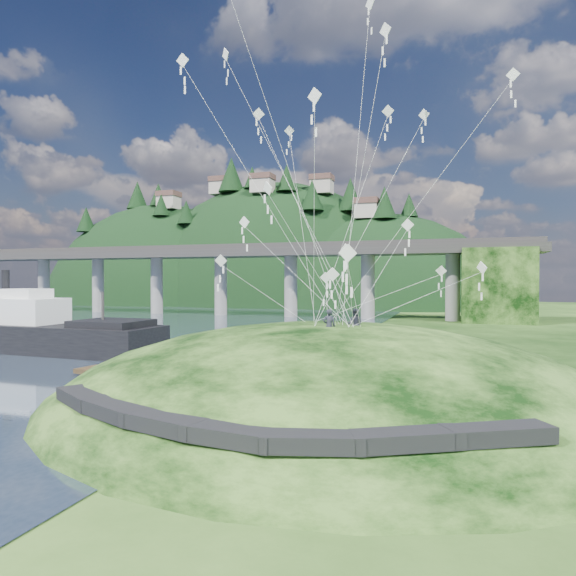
% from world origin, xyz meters
% --- Properties ---
extents(ground, '(320.00, 320.00, 0.00)m').
position_xyz_m(ground, '(0.00, 0.00, 0.00)').
color(ground, black).
rests_on(ground, ground).
extents(grass_hill, '(36.00, 32.00, 13.00)m').
position_xyz_m(grass_hill, '(8.00, 2.00, -1.50)').
color(grass_hill, black).
rests_on(grass_hill, ground).
extents(footpath, '(22.29, 5.84, 0.83)m').
position_xyz_m(footpath, '(7.46, -9.74, 2.08)').
color(footpath, black).
rests_on(footpath, ground).
extents(bridge, '(160.00, 11.00, 15.00)m').
position_xyz_m(bridge, '(-26.46, 70.07, 9.70)').
color(bridge, '#2D2B2B').
rests_on(bridge, ground).
extents(far_ridge, '(153.00, 70.00, 94.50)m').
position_xyz_m(far_ridge, '(-43.58, 122.17, -7.44)').
color(far_ridge, black).
rests_on(far_ridge, ground).
extents(work_barge, '(24.80, 7.47, 8.61)m').
position_xyz_m(work_barge, '(-25.44, 14.90, 2.16)').
color(work_barge, black).
rests_on(work_barge, ground).
extents(wooden_dock, '(14.43, 4.71, 1.02)m').
position_xyz_m(wooden_dock, '(-5.94, 4.41, 0.45)').
color(wooden_dock, '#352515').
rests_on(wooden_dock, ground).
extents(kite_flyers, '(2.07, 2.12, 1.93)m').
position_xyz_m(kite_flyers, '(9.14, 1.21, 5.92)').
color(kite_flyers, '#252632').
rests_on(kite_flyers, ground).
extents(kite_swarm, '(19.62, 14.27, 20.99)m').
position_xyz_m(kite_swarm, '(7.56, 1.96, 15.01)').
color(kite_swarm, white).
rests_on(kite_swarm, ground).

